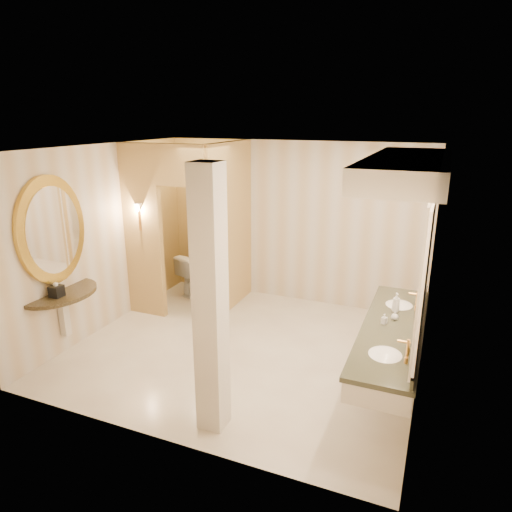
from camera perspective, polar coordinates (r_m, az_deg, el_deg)
The scene contains 16 objects.
floor at distance 6.42m, azimuth -1.41°, elevation -11.47°, with size 4.50×4.50×0.00m, color #F0E8CF.
ceiling at distance 5.65m, azimuth -1.62°, elevation 13.32°, with size 4.50×4.50×0.00m, color silver.
wall_back at distance 7.70m, azimuth 4.53°, elevation 4.16°, with size 4.50×0.02×2.70m, color beige.
wall_front at distance 4.26m, azimuth -12.53°, elevation -7.21°, with size 4.50×0.02×2.70m, color beige.
wall_left at distance 7.08m, azimuth -18.42°, elevation 2.15°, with size 0.02×4.00×2.70m, color beige.
wall_right at distance 5.43m, azimuth 20.77°, elevation -2.55°, with size 0.02×4.00×2.70m, color beige.
toilet_closet at distance 7.21m, azimuth -6.56°, elevation 3.48°, with size 1.50×1.55×2.70m.
wall_sconce at distance 7.12m, azimuth -14.47°, elevation 5.73°, with size 0.14×0.14×0.42m.
vanity at distance 4.98m, azimuth 17.81°, elevation -0.63°, with size 0.75×2.60×2.09m.
console_shelf at distance 6.37m, azimuth -23.86°, elevation -0.09°, with size 1.07×1.07×1.98m.
pillar at distance 4.41m, azimuth -5.72°, elevation -6.02°, with size 0.27×0.27×2.70m, color beige.
tissue_box at distance 6.32m, azimuth -23.66°, elevation -4.05°, with size 0.15×0.15×0.15m, color black.
toilet at distance 8.23m, azimuth -7.37°, elevation -2.20°, with size 0.41×0.72×0.74m, color white.
soap_bottle_a at distance 5.27m, azimuth 15.74°, elevation -7.58°, with size 0.05×0.05×0.12m, color beige.
soap_bottle_b at distance 5.40m, azimuth 16.98°, elevation -7.13°, with size 0.08×0.08×0.11m, color silver.
soap_bottle_c at distance 5.60m, azimuth 17.12°, elevation -5.55°, with size 0.09×0.09×0.23m, color #C6B28C.
Camera 1 is at (2.29, -5.15, 3.08)m, focal length 32.00 mm.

